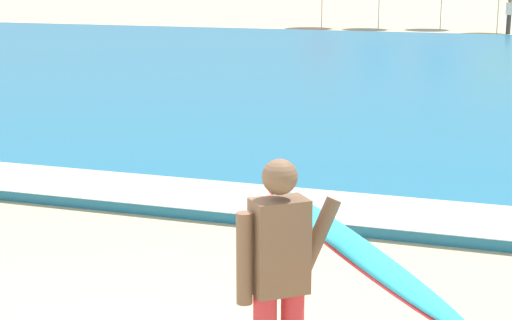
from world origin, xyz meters
name	(u,v)px	position (x,y,z in m)	size (l,w,h in m)	color
sea	(431,74)	(0.00, 18.06, 0.07)	(120.00, 28.00, 0.14)	teal
surf_foam	(290,202)	(0.00, 4.66, 0.15)	(120.00, 1.30, 0.01)	white
surfer_with_board	(313,265)	(1.41, 0.37, 1.03)	(1.99, 2.31, 1.73)	red
beachgoer_near_row_left	(509,15)	(1.35, 34.21, 0.84)	(0.32, 0.20, 1.58)	#383842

